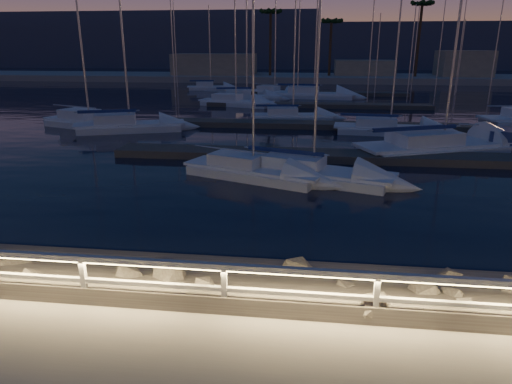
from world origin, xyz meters
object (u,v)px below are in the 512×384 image
at_px(guard_rail, 321,283).
at_px(sailboat_k, 312,94).
at_px(sailboat_i, 245,97).
at_px(sailboat_d, 439,145).
at_px(sailboat_g, 387,128).
at_px(sailboat_m, 210,87).
at_px(sailboat_b, 250,169).
at_px(sailboat_e, 127,125).
at_px(sailboat_n, 273,92).
at_px(sailboat_j, 234,101).
at_px(sailboat_f, 291,116).
at_px(sailboat_c, 309,171).
at_px(sailboat_a, 88,121).

distance_m(guard_rail, sailboat_k, 46.17).
bearing_deg(sailboat_i, sailboat_d, -72.18).
xyz_separation_m(sailboat_g, sailboat_m, (-19.44, 30.85, 0.00)).
height_order(sailboat_b, sailboat_e, sailboat_e).
bearing_deg(sailboat_b, sailboat_g, 77.94).
height_order(sailboat_m, sailboat_n, sailboat_n).
height_order(guard_rail, sailboat_e, sailboat_e).
bearing_deg(sailboat_m, sailboat_n, -43.62).
bearing_deg(guard_rail, sailboat_n, 96.17).
height_order(sailboat_g, sailboat_k, sailboat_k).
bearing_deg(sailboat_k, sailboat_j, -128.93).
bearing_deg(sailboat_m, sailboat_k, -44.34).
height_order(sailboat_d, sailboat_i, sailboat_d).
xyz_separation_m(sailboat_f, sailboat_g, (6.89, -5.06, 0.01)).
distance_m(sailboat_g, sailboat_j, 19.11).
xyz_separation_m(sailboat_d, sailboat_k, (-7.36, 27.89, 0.00)).
height_order(sailboat_c, sailboat_k, sailboat_k).
bearing_deg(sailboat_j, sailboat_b, -62.40).
height_order(sailboat_e, sailboat_j, sailboat_j).
xyz_separation_m(sailboat_d, sailboat_m, (-21.45, 36.69, -0.06)).
distance_m(sailboat_b, sailboat_i, 30.59).
bearing_deg(sailboat_k, sailboat_g, -71.71).
xyz_separation_m(guard_rail, sailboat_b, (-3.09, 12.07, -0.98)).
bearing_deg(sailboat_c, guard_rail, -70.45).
xyz_separation_m(sailboat_e, sailboat_g, (18.14, 1.34, -0.05)).
bearing_deg(sailboat_f, sailboat_c, -91.28).
relative_size(sailboat_a, sailboat_d, 0.78).
xyz_separation_m(sailboat_d, sailboat_j, (-15.09, 19.77, -0.04)).
distance_m(sailboat_f, sailboat_m, 28.68).
relative_size(sailboat_i, sailboat_k, 0.80).
height_order(sailboat_a, sailboat_b, sailboat_a).
relative_size(sailboat_a, sailboat_i, 1.04).
bearing_deg(sailboat_d, sailboat_g, 86.07).
xyz_separation_m(sailboat_f, sailboat_k, (1.55, 16.99, 0.07)).
height_order(sailboat_f, sailboat_k, sailboat_k).
height_order(sailboat_a, sailboat_m, sailboat_a).
relative_size(sailboat_a, sailboat_b, 1.17).
distance_m(sailboat_e, sailboat_i, 20.29).
relative_size(sailboat_i, sailboat_n, 1.06).
bearing_deg(sailboat_n, sailboat_b, -62.08).
relative_size(sailboat_g, sailboat_m, 1.16).
bearing_deg(sailboat_m, sailboat_i, -73.99).
height_order(guard_rail, sailboat_a, sailboat_a).
bearing_deg(sailboat_n, sailboat_i, -85.08).
relative_size(sailboat_a, sailboat_m, 1.20).
height_order(sailboat_c, sailboat_d, sailboat_d).
height_order(guard_rail, sailboat_k, sailboat_k).
bearing_deg(sailboat_j, sailboat_c, -56.77).
distance_m(sailboat_k, sailboat_n, 5.70).
distance_m(guard_rail, sailboat_f, 29.26).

